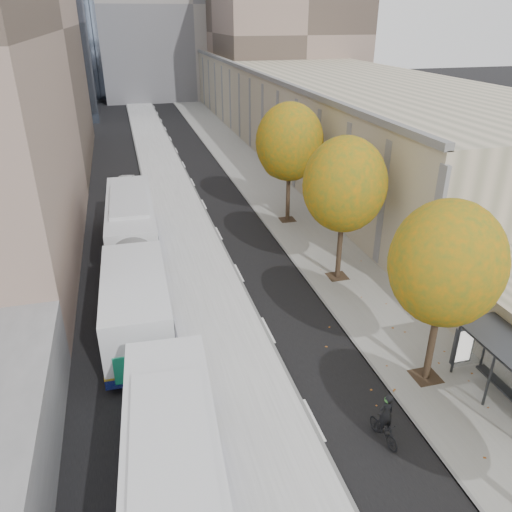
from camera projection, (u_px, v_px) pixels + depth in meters
name	position (u px, v px, depth m)	size (l,w,h in m)	color
bus_platform	(177.00, 210.00, 37.77)	(4.25, 150.00, 0.15)	#B6B6B6
sidewalk	(278.00, 202.00, 39.65)	(4.75, 150.00, 0.08)	gray
building_tan	(295.00, 94.00, 65.79)	(18.00, 92.00, 8.00)	gray
building_far_block	(185.00, 5.00, 86.60)	(30.00, 18.00, 30.00)	gray
tree_c	(446.00, 264.00, 18.13)	(4.20, 4.20, 7.28)	#302218
tree_d	(345.00, 185.00, 25.86)	(4.40, 4.40, 7.60)	#302218
tree_e	(290.00, 142.00, 33.59)	(4.60, 4.60, 7.92)	#302218
bus_far	(133.00, 252.00, 27.26)	(3.19, 19.22, 3.19)	silver
cyclist	(385.00, 424.00, 17.12)	(0.68, 1.63, 2.03)	black
distant_car	(124.00, 185.00, 41.43)	(1.62, 4.02, 1.37)	white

